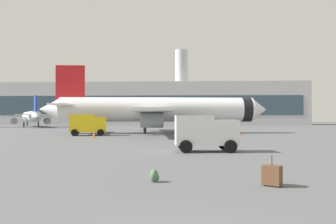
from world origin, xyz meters
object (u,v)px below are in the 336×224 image
safety_cone_mid (94,135)px  rolling_suitcase (272,175)px  safety_cone_near (240,132)px  cargo_van (205,131)px  service_truck (88,124)px  airplane_at_gate (156,110)px  traveller_backpack (154,176)px  airplane_taxiing (31,117)px

safety_cone_mid → rolling_suitcase: 31.47m
safety_cone_near → safety_cone_mid: bearing=-157.6°
cargo_van → rolling_suitcase: bearing=-82.1°
rolling_suitcase → service_truck: bearing=116.4°
airplane_at_gate → safety_cone_mid: airplane_at_gate is taller
cargo_van → traveller_backpack: size_ratio=9.48×
safety_cone_near → rolling_suitcase: (-4.56, -35.80, 0.02)m
airplane_taxiing → rolling_suitcase: 85.35m
airplane_taxiing → rolling_suitcase: airplane_taxiing is taller
service_truck → safety_cone_mid: (2.15, -4.75, -1.30)m
cargo_van → service_truck: bearing=125.1°
service_truck → safety_cone_mid: bearing=-65.7°
airplane_at_gate → airplane_taxiing: airplane_at_gate is taller
airplane_at_gate → safety_cone_mid: 14.38m
cargo_van → airplane_taxiing: bearing=124.0°
airplane_taxiing → rolling_suitcase: (43.21, -73.57, -2.26)m
service_truck → safety_cone_near: (20.85, 2.95, -1.24)m
airplane_at_gate → service_truck: (-8.64, -7.64, -2.05)m
cargo_van → safety_cone_near: size_ratio=6.04×
rolling_suitcase → airplane_taxiing: bearing=120.4°
service_truck → safety_cone_mid: size_ratio=8.17×
service_truck → airplane_at_gate: bearing=41.5°
safety_cone_mid → cargo_van: bearing=-52.1°
cargo_van → rolling_suitcase: 12.24m
safety_cone_near → traveller_backpack: 36.34m
cargo_van → safety_cone_near: bearing=75.3°
cargo_van → traveller_backpack: (-2.59, -11.53, -1.22)m
service_truck → cargo_van: (14.61, -20.77, -0.16)m
cargo_van → traveller_backpack: cargo_van is taller
safety_cone_mid → rolling_suitcase: size_ratio=0.57×
airplane_at_gate → service_truck: bearing=-138.5°
safety_cone_mid → traveller_backpack: 29.27m
safety_cone_near → rolling_suitcase: rolling_suitcase is taller
airplane_taxiing → airplane_at_gate: bearing=-42.9°
airplane_at_gate → traveller_backpack: (3.38, -39.94, -3.42)m
service_truck → airplane_taxiing: bearing=123.5°
cargo_van → safety_cone_mid: (-12.47, 16.02, -1.14)m
safety_cone_near → service_truck: bearing=-171.9°
service_truck → cargo_van: bearing=-54.9°
safety_cone_near → safety_cone_mid: size_ratio=1.19×
service_truck → cargo_van: service_truck is taller
safety_cone_near → traveller_backpack: size_ratio=1.57×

